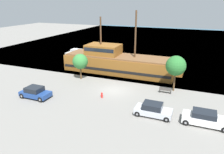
# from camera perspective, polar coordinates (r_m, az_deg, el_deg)

# --- Properties ---
(ground_plane) EXTENTS (160.00, 160.00, 0.00)m
(ground_plane) POSITION_cam_1_polar(r_m,az_deg,el_deg) (31.29, 0.72, -3.47)
(ground_plane) COLOR gray
(water_surface) EXTENTS (80.00, 80.00, 0.00)m
(water_surface) POSITION_cam_1_polar(r_m,az_deg,el_deg) (72.66, 13.72, 9.10)
(water_surface) COLOR #38667F
(water_surface) RESTS_ON ground
(pirate_ship) EXTENTS (20.80, 5.22, 10.71)m
(pirate_ship) POSITION_cam_1_polar(r_m,az_deg,el_deg) (38.82, 1.46, 3.88)
(pirate_ship) COLOR brown
(pirate_ship) RESTS_ON water_surface
(moored_boat_dockside) EXTENTS (6.05, 2.18, 1.69)m
(moored_boat_dockside) POSITION_cam_1_polar(r_m,az_deg,el_deg) (50.97, -8.84, 6.00)
(moored_boat_dockside) COLOR #B7B2A8
(moored_boat_dockside) RESTS_ON water_surface
(parked_car_curb_front) EXTENTS (4.02, 1.90, 1.50)m
(parked_car_curb_front) POSITION_cam_1_polar(r_m,az_deg,el_deg) (24.76, 10.68, -8.41)
(parked_car_curb_front) COLOR #B7BCC6
(parked_car_curb_front) RESTS_ON ground_plane
(parked_car_curb_mid) EXTENTS (3.94, 2.01, 1.49)m
(parked_car_curb_mid) POSITION_cam_1_polar(r_m,az_deg,el_deg) (30.41, -19.43, -3.82)
(parked_car_curb_mid) COLOR navy
(parked_car_curb_mid) RESTS_ON ground_plane
(parked_car_curb_rear) EXTENTS (4.47, 1.88, 1.51)m
(parked_car_curb_rear) POSITION_cam_1_polar(r_m,az_deg,el_deg) (24.57, 23.08, -9.91)
(parked_car_curb_rear) COLOR white
(parked_car_curb_rear) RESTS_ON ground_plane
(fire_hydrant) EXTENTS (0.42, 0.25, 0.76)m
(fire_hydrant) POSITION_cam_1_polar(r_m,az_deg,el_deg) (28.77, -2.67, -4.71)
(fire_hydrant) COLOR red
(fire_hydrant) RESTS_ON ground_plane
(bench_promenade_east) EXTENTS (1.63, 0.45, 0.85)m
(bench_promenade_east) POSITION_cam_1_polar(r_m,az_deg,el_deg) (31.06, 13.72, -3.36)
(bench_promenade_east) COLOR #4C4742
(bench_promenade_east) RESTS_ON ground_plane
(tree_row_east) EXTENTS (2.46, 2.46, 4.19)m
(tree_row_east) POSITION_cam_1_polar(r_m,az_deg,el_deg) (35.26, -8.30, 4.02)
(tree_row_east) COLOR brown
(tree_row_east) RESTS_ON ground_plane
(tree_row_mideast) EXTENTS (2.77, 2.77, 5.08)m
(tree_row_mideast) POSITION_cam_1_polar(r_m,az_deg,el_deg) (31.17, 16.33, 2.81)
(tree_row_mideast) COLOR brown
(tree_row_mideast) RESTS_ON ground_plane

